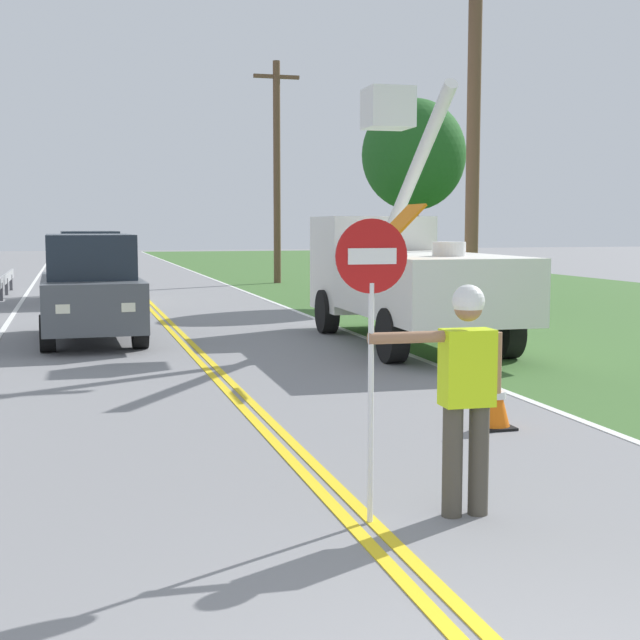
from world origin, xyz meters
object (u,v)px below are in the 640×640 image
utility_pole_near (473,139)px  traffic_cone_lead (495,399)px  utility_pole_mid (277,169)px  oncoming_suv_nearest (90,287)px  oncoming_suv_second (90,266)px  roadside_tree_verge (414,156)px  utility_bucket_truck (400,270)px  stop_sign_paddle (371,302)px  flagger_worker (466,385)px

utility_pole_near → traffic_cone_lead: (-3.44, -8.08, -3.71)m
utility_pole_near → utility_pole_mid: (-0.19, 17.47, 0.43)m
utility_pole_near → oncoming_suv_nearest: bearing=172.0°
oncoming_suv_second → traffic_cone_lead: oncoming_suv_second is taller
traffic_cone_lead → roadside_tree_verge: size_ratio=0.12×
utility_bucket_truck → utility_pole_mid: bearing=84.9°
utility_pole_mid → oncoming_suv_second: bearing=-136.6°
stop_sign_paddle → oncoming_suv_second: bearing=94.5°
stop_sign_paddle → utility_bucket_truck: size_ratio=0.34×
flagger_worker → roadside_tree_verge: (6.65, 18.24, 3.22)m
oncoming_suv_second → utility_pole_mid: bearing=43.4°
utility_bucket_truck → oncoming_suv_nearest: (-5.84, 1.76, -0.34)m
utility_pole_mid → traffic_cone_lead: (-3.25, -25.55, -4.14)m
oncoming_suv_second → utility_pole_mid: 10.61m
utility_pole_near → roadside_tree_verge: 7.62m
utility_bucket_truck → oncoming_suv_second: utility_bucket_truck is taller
traffic_cone_lead → roadside_tree_verge: bearing=72.0°
flagger_worker → roadside_tree_verge: roadside_tree_verge is taller
oncoming_suv_nearest → roadside_tree_verge: roadside_tree_verge is taller
utility_bucket_truck → traffic_cone_lead: (-1.63, -7.40, -1.06)m
utility_pole_near → roadside_tree_verge: bearing=77.8°
utility_pole_mid → traffic_cone_lead: utility_pole_mid is taller
oncoming_suv_second → traffic_cone_lead: bearing=-77.8°
utility_pole_mid → stop_sign_paddle: bearing=-101.3°
utility_bucket_truck → utility_pole_near: (1.81, 0.68, 2.64)m
oncoming_suv_second → traffic_cone_lead: (4.05, -18.64, -0.72)m
stop_sign_paddle → traffic_cone_lead: 3.85m
flagger_worker → utility_bucket_truck: (3.24, 10.12, 0.35)m
stop_sign_paddle → oncoming_suv_second: size_ratio=0.50×
utility_bucket_truck → oncoming_suv_second: (-5.67, 11.25, -0.34)m
utility_pole_near → traffic_cone_lead: bearing=-113.1°
oncoming_suv_second → utility_pole_near: 13.29m
stop_sign_paddle → oncoming_suv_nearest: stop_sign_paddle is taller
stop_sign_paddle → roadside_tree_verge: 19.84m
stop_sign_paddle → utility_pole_near: (5.82, 10.77, 2.33)m
oncoming_suv_nearest → utility_pole_near: (7.66, -1.08, 2.98)m
stop_sign_paddle → utility_pole_mid: (5.63, 28.24, 2.77)m
flagger_worker → oncoming_suv_nearest: 12.16m
flagger_worker → traffic_cone_lead: flagger_worker is taller
roadside_tree_verge → traffic_cone_lead: bearing=-108.0°
oncoming_suv_second → traffic_cone_lead: 19.09m
oncoming_suv_nearest → utility_pole_mid: bearing=65.5°
utility_pole_mid → roadside_tree_verge: (1.79, -10.03, -0.20)m
stop_sign_paddle → traffic_cone_lead: (2.38, 2.70, -1.37)m
utility_bucket_truck → utility_pole_near: utility_pole_near is taller
stop_sign_paddle → utility_pole_mid: bearing=78.7°
flagger_worker → oncoming_suv_second: (-2.43, 21.36, 0.01)m
flagger_worker → oncoming_suv_nearest: bearing=102.4°
oncoming_suv_nearest → traffic_cone_lead: 10.11m
oncoming_suv_nearest → utility_pole_near: size_ratio=0.60×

